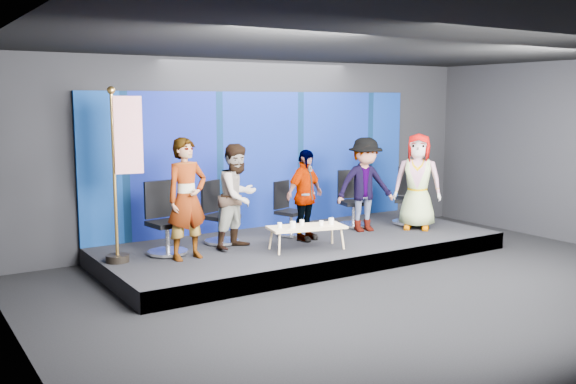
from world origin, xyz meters
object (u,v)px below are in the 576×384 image
panelist_e (418,182)px  mug_d (321,223)px  panelist_c (305,195)px  chair_b (219,223)px  chair_d (352,208)px  chair_a (165,230)px  mug_e (331,221)px  coffee_table (307,228)px  flag_stand (123,170)px  mug_c (302,222)px  chair_c (289,218)px  chair_e (408,205)px  panelist_a (187,199)px  mug_a (280,225)px  panelist_b (238,196)px  panelist_d (365,185)px  mug_b (293,225)px

panelist_e → mug_d: (-2.52, -0.40, -0.48)m
panelist_c → chair_b: bearing=137.4°
chair_d → chair_a: bearing=-164.7°
chair_b → mug_e: chair_b is taller
coffee_table → flag_stand: size_ratio=0.51×
mug_c → flag_stand: (-2.76, 0.70, 0.97)m
chair_c → coffee_table: (-0.34, -1.09, 0.03)m
chair_e → mug_e: (-2.51, -0.83, 0.07)m
panelist_a → mug_a: bearing=-21.1°
panelist_b → chair_e: (3.86, 0.05, -0.50)m
chair_d → panelist_d: bearing=-89.0°
chair_b → panelist_b: bearing=-100.7°
panelist_b → mug_d: (1.12, -0.80, -0.44)m
panelist_e → chair_a: bearing=-141.3°
chair_a → panelist_d: (3.85, -0.28, 0.50)m
mug_c → mug_b: bearing=-154.2°
chair_e → panelist_b: bearing=-132.9°
panelist_e → chair_b: bearing=-147.2°
mug_b → flag_stand: size_ratio=0.04×
panelist_d → panelist_a: bearing=-164.8°
panelist_b → mug_e: (1.35, -0.78, -0.43)m
panelist_e → mug_b: bearing=-128.0°
chair_a → panelist_b: size_ratio=0.67×
panelist_c → coffee_table: panelist_c is taller
mug_b → mug_c: 0.28m
chair_d → panelist_d: panelist_d is taller
mug_b → mug_c: (0.26, 0.12, -0.01)m
chair_a → panelist_d: 3.89m
panelist_b → mug_b: panelist_b is taller
panelist_c → mug_d: panelist_c is taller
panelist_b → flag_stand: 1.95m
flag_stand → chair_d: bearing=12.6°
coffee_table → flag_stand: flag_stand is taller
chair_e → flag_stand: (-5.73, 0.07, 1.03)m
chair_b → mug_a: (0.57, -1.07, 0.08)m
chair_a → flag_stand: size_ratio=0.44×
mug_b → mug_c: size_ratio=1.22×
coffee_table → mug_c: bearing=98.0°
panelist_e → mug_c: bearing=-130.1°
chair_a → mug_b: (1.82, -0.95, 0.06)m
panelist_b → chair_c: bearing=-5.5°
flag_stand → chair_e: bearing=7.7°
coffee_table → mug_e: mug_e is taller
chair_e → panelist_d: bearing=-129.2°
chair_b → chair_e: bearing=-29.4°
panelist_c → panelist_a: bearing=164.2°
panelist_c → mug_d: 0.80m
panelist_e → mug_d: panelist_e is taller
panelist_b → panelist_c: 1.27m
chair_a → flag_stand: (-0.69, -0.12, 1.02)m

